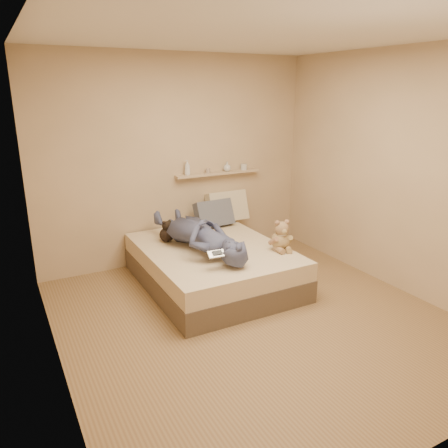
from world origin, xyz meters
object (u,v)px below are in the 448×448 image
pillow_grey (214,214)px  person (199,234)px  game_console (217,254)px  bed (213,266)px  dark_plush (167,233)px  wall_shelf (218,173)px  teddy_bear (281,238)px  pillow_cream (227,207)px

pillow_grey → person: person is taller
game_console → pillow_grey: size_ratio=0.39×
bed → dark_plush: size_ratio=7.19×
wall_shelf → person: bearing=-128.0°
pillow_grey → wall_shelf: bearing=51.1°
teddy_bear → pillow_grey: (-0.26, 1.13, 0.03)m
pillow_grey → wall_shelf: 0.56m
bed → dark_plush: 0.66m
teddy_bear → wall_shelf: bearing=93.4°
bed → teddy_bear: teddy_bear is taller
bed → person: 0.44m
person → pillow_grey: bearing=-134.7°
game_console → teddy_bear: size_ratio=0.55×
pillow_grey → bed: bearing=-118.4°
dark_plush → pillow_cream: size_ratio=0.48×
pillow_cream → wall_shelf: 0.47m
game_console → person: bearing=81.6°
dark_plush → person: bearing=-61.4°
person → wall_shelf: 1.24m
teddy_bear → bed: bearing=144.9°
teddy_bear → dark_plush: size_ratio=1.33×
pillow_cream → person: pillow_cream is taller
bed → pillow_cream: 1.13m
dark_plush → wall_shelf: bearing=27.9°
dark_plush → wall_shelf: 1.19m
teddy_bear → person: 0.91m
game_console → teddy_bear: 0.89m
pillow_cream → wall_shelf: wall_shelf is taller
game_console → wall_shelf: (0.80, 1.51, 0.48)m
dark_plush → pillow_grey: pillow_grey is taller
pillow_grey → person: 0.87m
pillow_grey → wall_shelf: wall_shelf is taller
bed → pillow_grey: bearing=61.6°
game_console → teddy_bear: teddy_bear is taller
game_console → teddy_bear: (0.88, 0.16, -0.02)m
teddy_bear → pillow_cream: size_ratio=0.64×
dark_plush → person: size_ratio=0.17×
bed → pillow_cream: (0.64, 0.83, 0.43)m
pillow_cream → pillow_grey: 0.30m
pillow_grey → wall_shelf: (0.18, 0.22, 0.48)m
teddy_bear → pillow_cream: (0.01, 1.27, 0.06)m
bed → dark_plush: (-0.39, 0.41, 0.34)m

